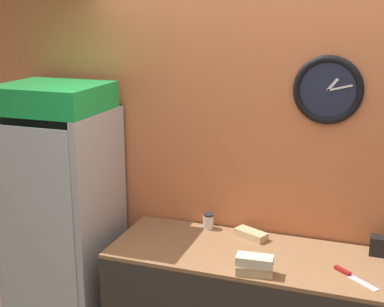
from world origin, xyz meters
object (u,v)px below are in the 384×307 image
Objects in this scene: sandwich_flat_left at (251,234)px; sandwich_stack_middle at (255,261)px; beverage_cooler at (66,203)px; chefs_knife at (350,275)px; sandwich_stack_bottom at (254,270)px; napkin_dispenser at (379,246)px; condiment_jar at (208,221)px.

sandwich_stack_middle is at bearing -74.50° from sandwich_flat_left.
sandwich_flat_left is at bearing 7.24° from beverage_cooler.
sandwich_flat_left is 0.93× the size of chefs_knife.
sandwich_stack_bottom reaches higher than chefs_knife.
beverage_cooler is at bearing -175.12° from napkin_dispenser.
beverage_cooler is 7.77× the size of sandwich_flat_left.
sandwich_stack_bottom is at bearing -12.61° from beverage_cooler.
napkin_dispenser reaches higher than condiment_jar.
sandwich_stack_bottom is at bearing -162.87° from chefs_knife.
sandwich_stack_bottom reaches higher than sandwich_flat_left.
napkin_dispenser reaches higher than chefs_knife.
chefs_knife is at bearing 17.13° from sandwich_stack_bottom.
napkin_dispenser reaches higher than sandwich_stack_bottom.
condiment_jar is (-0.46, 0.55, -0.03)m from sandwich_stack_middle.
beverage_cooler is 1.50m from sandwich_stack_bottom.
sandwich_stack_middle is 0.55m from chefs_knife.
beverage_cooler is 1.03m from condiment_jar.
beverage_cooler reaches higher than chefs_knife.
condiment_jar is at bearing 129.66° from sandwich_stack_bottom.
chefs_knife is (0.52, 0.16, -0.08)m from sandwich_stack_middle.
sandwich_stack_bottom is 0.93× the size of sandwich_flat_left.
condiment_jar reaches higher than sandwich_stack_bottom.
napkin_dispenser is (0.67, 0.51, 0.03)m from sandwich_stack_bottom.
sandwich_flat_left is at bearing 105.50° from sandwich_stack_middle.
napkin_dispenser reaches higher than sandwich_flat_left.
beverage_cooler reaches higher than sandwich_flat_left.
chefs_knife is at bearing -26.81° from sandwich_flat_left.
condiment_jar is at bearing 129.66° from sandwich_stack_middle.
sandwich_flat_left is (-0.14, 0.49, -0.00)m from sandwich_stack_bottom.
condiment_jar is (-0.32, 0.06, 0.03)m from sandwich_flat_left.
napkin_dispenser is at bearing 4.88° from beverage_cooler.
beverage_cooler is 1.99m from chefs_knife.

